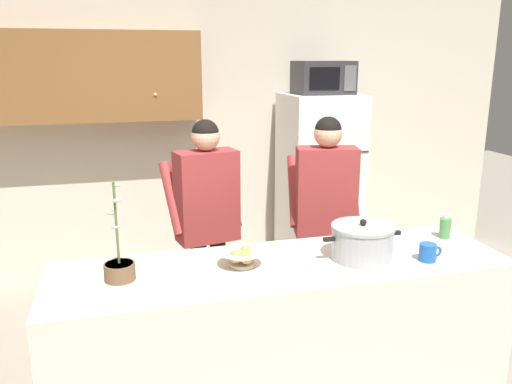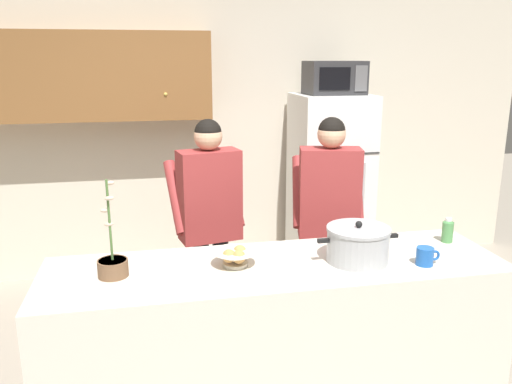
{
  "view_description": "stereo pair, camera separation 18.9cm",
  "coord_description": "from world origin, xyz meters",
  "px_view_note": "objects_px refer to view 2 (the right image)",
  "views": [
    {
      "loc": [
        -0.8,
        -2.41,
        1.97
      ],
      "look_at": [
        0.0,
        0.55,
        1.17
      ],
      "focal_mm": 36.27,
      "sensor_mm": 36.0,
      "label": 1
    },
    {
      "loc": [
        -0.61,
        -2.45,
        1.97
      ],
      "look_at": [
        0.0,
        0.55,
        1.17
      ],
      "focal_mm": 36.27,
      "sensor_mm": 36.0,
      "label": 2
    }
  ],
  "objects_px": {
    "person_near_pot": "(209,209)",
    "potted_orchid": "(113,263)",
    "coffee_mug": "(425,256)",
    "bread_bowl": "(235,257)",
    "cooking_pot": "(358,244)",
    "bottle_near_edge": "(448,230)",
    "refrigerator": "(329,187)",
    "person_by_sink": "(329,206)",
    "microwave": "(334,78)"
  },
  "relations": [
    {
      "from": "person_near_pot",
      "to": "potted_orchid",
      "type": "height_order",
      "value": "person_near_pot"
    },
    {
      "from": "coffee_mug",
      "to": "bread_bowl",
      "type": "xyz_separation_m",
      "value": [
        -0.97,
        0.18,
        0.0
      ]
    },
    {
      "from": "cooking_pot",
      "to": "potted_orchid",
      "type": "bearing_deg",
      "value": 177.36
    },
    {
      "from": "bottle_near_edge",
      "to": "bread_bowl",
      "type": "bearing_deg",
      "value": -175.1
    },
    {
      "from": "cooking_pot",
      "to": "potted_orchid",
      "type": "distance_m",
      "value": 1.26
    },
    {
      "from": "refrigerator",
      "to": "person_near_pot",
      "type": "distance_m",
      "value": 1.55
    },
    {
      "from": "person_by_sink",
      "to": "bottle_near_edge",
      "type": "relative_size",
      "value": 10.84
    },
    {
      "from": "person_near_pot",
      "to": "bottle_near_edge",
      "type": "distance_m",
      "value": 1.51
    },
    {
      "from": "microwave",
      "to": "potted_orchid",
      "type": "relative_size",
      "value": 0.97
    },
    {
      "from": "cooking_pot",
      "to": "bottle_near_edge",
      "type": "relative_size",
      "value": 3.03
    },
    {
      "from": "refrigerator",
      "to": "bottle_near_edge",
      "type": "bearing_deg",
      "value": -86.21
    },
    {
      "from": "bottle_near_edge",
      "to": "potted_orchid",
      "type": "xyz_separation_m",
      "value": [
        -1.89,
        -0.11,
        -0.01
      ]
    },
    {
      "from": "coffee_mug",
      "to": "bottle_near_edge",
      "type": "height_order",
      "value": "bottle_near_edge"
    },
    {
      "from": "microwave",
      "to": "bottle_near_edge",
      "type": "bearing_deg",
      "value": -86.16
    },
    {
      "from": "cooking_pot",
      "to": "potted_orchid",
      "type": "height_order",
      "value": "potted_orchid"
    },
    {
      "from": "microwave",
      "to": "person_near_pot",
      "type": "height_order",
      "value": "microwave"
    },
    {
      "from": "refrigerator",
      "to": "bread_bowl",
      "type": "height_order",
      "value": "refrigerator"
    },
    {
      "from": "refrigerator",
      "to": "coffee_mug",
      "type": "bearing_deg",
      "value": -95.36
    },
    {
      "from": "person_by_sink",
      "to": "potted_orchid",
      "type": "distance_m",
      "value": 1.56
    },
    {
      "from": "refrigerator",
      "to": "person_by_sink",
      "type": "relative_size",
      "value": 1.04
    },
    {
      "from": "refrigerator",
      "to": "cooking_pot",
      "type": "height_order",
      "value": "refrigerator"
    },
    {
      "from": "microwave",
      "to": "potted_orchid",
      "type": "height_order",
      "value": "microwave"
    },
    {
      "from": "person_by_sink",
      "to": "potted_orchid",
      "type": "xyz_separation_m",
      "value": [
        -1.38,
        -0.74,
        -0.0
      ]
    },
    {
      "from": "person_near_pot",
      "to": "potted_orchid",
      "type": "distance_m",
      "value": 1.04
    },
    {
      "from": "coffee_mug",
      "to": "bottle_near_edge",
      "type": "xyz_separation_m",
      "value": [
        0.3,
        0.29,
        0.02
      ]
    },
    {
      "from": "refrigerator",
      "to": "person_by_sink",
      "type": "height_order",
      "value": "refrigerator"
    },
    {
      "from": "microwave",
      "to": "bottle_near_edge",
      "type": "xyz_separation_m",
      "value": [
        0.11,
        -1.7,
        -0.81
      ]
    },
    {
      "from": "microwave",
      "to": "person_near_pot",
      "type": "xyz_separation_m",
      "value": [
        -1.2,
        -0.95,
        -0.82
      ]
    },
    {
      "from": "refrigerator",
      "to": "bottle_near_edge",
      "type": "xyz_separation_m",
      "value": [
        0.11,
        -1.72,
        0.16
      ]
    },
    {
      "from": "person_near_pot",
      "to": "potted_orchid",
      "type": "relative_size",
      "value": 3.21
    },
    {
      "from": "person_near_pot",
      "to": "person_by_sink",
      "type": "height_order",
      "value": "person_by_sink"
    },
    {
      "from": "refrigerator",
      "to": "microwave",
      "type": "distance_m",
      "value": 0.97
    },
    {
      "from": "refrigerator",
      "to": "potted_orchid",
      "type": "xyz_separation_m",
      "value": [
        -1.78,
        -1.84,
        0.16
      ]
    },
    {
      "from": "person_by_sink",
      "to": "coffee_mug",
      "type": "bearing_deg",
      "value": -77.25
    },
    {
      "from": "person_near_pot",
      "to": "coffee_mug",
      "type": "relative_size",
      "value": 12.12
    },
    {
      "from": "person_near_pot",
      "to": "bottle_near_edge",
      "type": "height_order",
      "value": "person_near_pot"
    },
    {
      "from": "cooking_pot",
      "to": "refrigerator",
      "type": "bearing_deg",
      "value": 74.77
    },
    {
      "from": "refrigerator",
      "to": "microwave",
      "type": "xyz_separation_m",
      "value": [
        0.0,
        -0.02,
        0.97
      ]
    },
    {
      "from": "bread_bowl",
      "to": "potted_orchid",
      "type": "relative_size",
      "value": 0.48
    },
    {
      "from": "refrigerator",
      "to": "microwave",
      "type": "height_order",
      "value": "microwave"
    },
    {
      "from": "person_by_sink",
      "to": "cooking_pot",
      "type": "relative_size",
      "value": 3.58
    },
    {
      "from": "bread_bowl",
      "to": "person_by_sink",
      "type": "bearing_deg",
      "value": 43.84
    },
    {
      "from": "refrigerator",
      "to": "microwave",
      "type": "relative_size",
      "value": 3.46
    },
    {
      "from": "refrigerator",
      "to": "bread_bowl",
      "type": "distance_m",
      "value": 2.17
    },
    {
      "from": "person_near_pot",
      "to": "cooking_pot",
      "type": "xyz_separation_m",
      "value": [
        0.68,
        -0.92,
        0.03
      ]
    },
    {
      "from": "refrigerator",
      "to": "bread_bowl",
      "type": "relative_size",
      "value": 6.99
    },
    {
      "from": "refrigerator",
      "to": "cooking_pot",
      "type": "distance_m",
      "value": 1.97
    },
    {
      "from": "microwave",
      "to": "bread_bowl",
      "type": "height_order",
      "value": "microwave"
    },
    {
      "from": "person_by_sink",
      "to": "potted_orchid",
      "type": "relative_size",
      "value": 3.23
    },
    {
      "from": "cooking_pot",
      "to": "bottle_near_edge",
      "type": "xyz_separation_m",
      "value": [
        0.63,
        0.17,
        -0.02
      ]
    }
  ]
}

